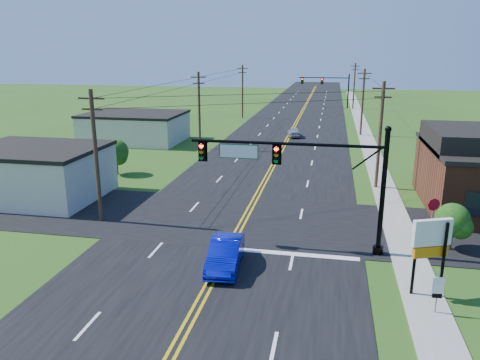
% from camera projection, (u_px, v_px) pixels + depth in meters
% --- Properties ---
extents(ground, '(260.00, 260.00, 0.00)m').
position_uv_depth(ground, '(191.00, 311.00, 21.12)').
color(ground, '#224B15').
rests_on(ground, ground).
extents(road_main, '(16.00, 220.00, 0.04)m').
position_uv_depth(road_main, '(291.00, 131.00, 68.38)').
color(road_main, black).
rests_on(road_main, ground).
extents(road_cross, '(70.00, 10.00, 0.04)m').
position_uv_depth(road_cross, '(242.00, 220.00, 32.46)').
color(road_cross, black).
rests_on(road_cross, ground).
extents(sidewalk, '(2.00, 160.00, 0.08)m').
position_uv_depth(sidewalk, '(369.00, 147.00, 56.97)').
color(sidewalk, gray).
rests_on(sidewalk, ground).
extents(signal_mast_main, '(11.30, 0.60, 7.48)m').
position_uv_depth(signal_mast_main, '(303.00, 171.00, 26.61)').
color(signal_mast_main, black).
rests_on(signal_mast_main, ground).
extents(signal_mast_far, '(10.98, 0.60, 7.48)m').
position_uv_depth(signal_mast_far, '(327.00, 85.00, 94.70)').
color(signal_mast_far, black).
rests_on(signal_mast_far, ground).
extents(cream_bldg_near, '(10.20, 8.20, 4.10)m').
position_uv_depth(cream_bldg_near, '(36.00, 173.00, 36.96)').
color(cream_bldg_near, beige).
rests_on(cream_bldg_near, ground).
extents(cream_bldg_far, '(12.20, 9.20, 3.70)m').
position_uv_depth(cream_bldg_far, '(135.00, 127.00, 60.08)').
color(cream_bldg_far, beige).
rests_on(cream_bldg_far, ground).
extents(utility_pole_left_a, '(1.80, 0.28, 9.00)m').
position_uv_depth(utility_pole_left_a, '(96.00, 154.00, 31.07)').
color(utility_pole_left_a, '#362018').
rests_on(utility_pole_left_a, ground).
extents(utility_pole_left_b, '(1.80, 0.28, 9.00)m').
position_uv_depth(utility_pole_left_b, '(199.00, 109.00, 54.71)').
color(utility_pole_left_b, '#362018').
rests_on(utility_pole_left_b, ground).
extents(utility_pole_left_c, '(1.80, 0.28, 9.00)m').
position_uv_depth(utility_pole_left_c, '(242.00, 90.00, 80.23)').
color(utility_pole_left_c, '#362018').
rests_on(utility_pole_left_c, ground).
extents(utility_pole_right_a, '(1.80, 0.28, 9.00)m').
position_uv_depth(utility_pole_right_a, '(380.00, 133.00, 38.83)').
color(utility_pole_right_a, '#362018').
rests_on(utility_pole_right_a, ground).
extents(utility_pole_right_b, '(1.80, 0.28, 9.00)m').
position_uv_depth(utility_pole_right_b, '(363.00, 101.00, 63.41)').
color(utility_pole_right_b, '#362018').
rests_on(utility_pole_right_b, ground).
extents(utility_pole_right_c, '(1.80, 0.28, 9.00)m').
position_uv_depth(utility_pole_right_c, '(354.00, 85.00, 91.77)').
color(utility_pole_right_c, '#362018').
rests_on(utility_pole_right_c, ground).
extents(tree_right_back, '(3.00, 3.00, 4.10)m').
position_uv_depth(tree_right_back, '(445.00, 151.00, 42.03)').
color(tree_right_back, '#362018').
rests_on(tree_right_back, ground).
extents(shrub_corner, '(2.00, 2.00, 2.86)m').
position_uv_depth(shrub_corner, '(452.00, 220.00, 27.19)').
color(shrub_corner, '#362018').
rests_on(shrub_corner, ground).
extents(tree_left, '(2.40, 2.40, 3.37)m').
position_uv_depth(tree_left, '(116.00, 152.00, 43.94)').
color(tree_left, '#362018').
rests_on(tree_left, ground).
extents(blue_car, '(1.98, 4.76, 1.53)m').
position_uv_depth(blue_car, '(225.00, 254.00, 25.23)').
color(blue_car, '#0810B0').
rests_on(blue_car, ground).
extents(distant_car, '(2.19, 4.08, 1.32)m').
position_uv_depth(distant_car, '(294.00, 132.00, 63.37)').
color(distant_car, '#B2B2B7').
rests_on(distant_car, ground).
extents(route_sign, '(0.52, 0.10, 2.09)m').
position_uv_depth(route_sign, '(438.00, 289.00, 20.61)').
color(route_sign, slate).
rests_on(route_sign, ground).
extents(stop_sign, '(0.81, 0.34, 2.38)m').
position_uv_depth(stop_sign, '(433.00, 208.00, 29.68)').
color(stop_sign, slate).
rests_on(stop_sign, ground).
extents(pylon_sign, '(1.86, 0.96, 3.91)m').
position_uv_depth(pylon_sign, '(431.00, 241.00, 21.69)').
color(pylon_sign, black).
rests_on(pylon_sign, ground).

